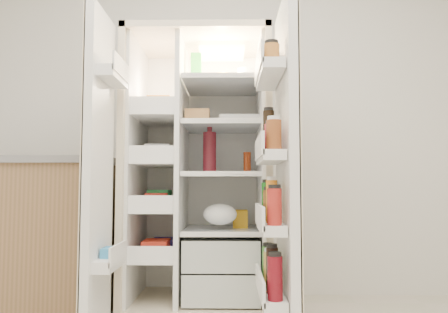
{
  "coord_description": "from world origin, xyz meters",
  "views": [
    {
      "loc": [
        0.01,
        -1.22,
        0.81
      ],
      "look_at": [
        -0.02,
        1.25,
        0.98
      ],
      "focal_mm": 34.0,
      "sensor_mm": 36.0,
      "label": 1
    }
  ],
  "objects": [
    {
      "name": "freezer_door",
      "position": [
        -0.7,
        1.05,
        0.89
      ],
      "size": [
        0.15,
        0.4,
        1.72
      ],
      "color": "white",
      "rests_on": "floor"
    },
    {
      "name": "fridge_door",
      "position": [
        0.28,
        0.96,
        0.87
      ],
      "size": [
        0.17,
        0.58,
        1.72
      ],
      "color": "white",
      "rests_on": "floor"
    },
    {
      "name": "wall_back",
      "position": [
        0.0,
        2.0,
        1.35
      ],
      "size": [
        4.0,
        0.02,
        2.7
      ],
      "primitive_type": "cube",
      "color": "silver",
      "rests_on": "floor"
    },
    {
      "name": "kitchen_counter",
      "position": [
        -1.41,
        1.57,
        0.49
      ],
      "size": [
        1.36,
        0.72,
        0.99
      ],
      "color": "#8B6545",
      "rests_on": "floor"
    },
    {
      "name": "refrigerator",
      "position": [
        -0.18,
        1.65,
        0.74
      ],
      "size": [
        0.92,
        0.7,
        1.8
      ],
      "color": "beige",
      "rests_on": "floor"
    }
  ]
}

